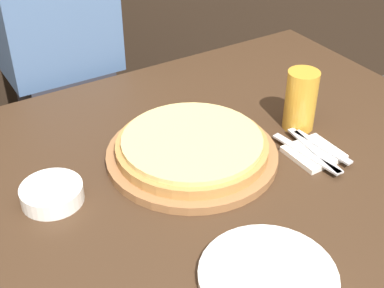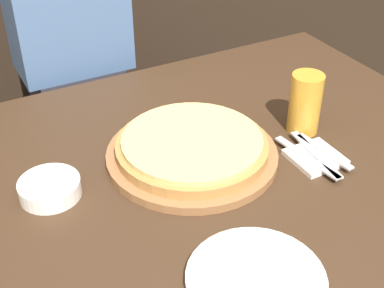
{
  "view_description": "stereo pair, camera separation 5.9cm",
  "coord_description": "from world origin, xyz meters",
  "px_view_note": "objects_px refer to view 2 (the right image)",
  "views": [
    {
      "loc": [
        -0.45,
        -0.8,
        1.48
      ],
      "look_at": [
        0.06,
        0.03,
        0.8
      ],
      "focal_mm": 50.0,
      "sensor_mm": 36.0,
      "label": 1
    },
    {
      "loc": [
        -0.4,
        -0.83,
        1.48
      ],
      "look_at": [
        0.06,
        0.03,
        0.8
      ],
      "focal_mm": 50.0,
      "sensor_mm": 36.0,
      "label": 2
    }
  ],
  "objects_px": {
    "side_bowl": "(50,188)",
    "beer_glass": "(305,101)",
    "fork": "(307,157)",
    "spoon": "(324,151)",
    "dinner_plate": "(256,280)",
    "diner_person": "(76,82)",
    "dinner_knife": "(316,154)",
    "pizza_on_board": "(192,149)"
  },
  "relations": [
    {
      "from": "spoon",
      "to": "dinner_plate",
      "type": "bearing_deg",
      "value": -145.5
    },
    {
      "from": "dinner_plate",
      "to": "side_bowl",
      "type": "relative_size",
      "value": 1.89
    },
    {
      "from": "dinner_plate",
      "to": "diner_person",
      "type": "distance_m",
      "value": 1.0
    },
    {
      "from": "dinner_knife",
      "to": "spoon",
      "type": "distance_m",
      "value": 0.03
    },
    {
      "from": "diner_person",
      "to": "side_bowl",
      "type": "bearing_deg",
      "value": -111.89
    },
    {
      "from": "spoon",
      "to": "side_bowl",
      "type": "bearing_deg",
      "value": 164.78
    },
    {
      "from": "dinner_knife",
      "to": "pizza_on_board",
      "type": "bearing_deg",
      "value": 151.0
    },
    {
      "from": "pizza_on_board",
      "to": "fork",
      "type": "relative_size",
      "value": 2.01
    },
    {
      "from": "pizza_on_board",
      "to": "fork",
      "type": "distance_m",
      "value": 0.26
    },
    {
      "from": "diner_person",
      "to": "spoon",
      "type": "bearing_deg",
      "value": -65.25
    },
    {
      "from": "dinner_plate",
      "to": "fork",
      "type": "distance_m",
      "value": 0.38
    },
    {
      "from": "spoon",
      "to": "dinner_knife",
      "type": "bearing_deg",
      "value": 180.0
    },
    {
      "from": "beer_glass",
      "to": "side_bowl",
      "type": "relative_size",
      "value": 1.17
    },
    {
      "from": "pizza_on_board",
      "to": "beer_glass",
      "type": "bearing_deg",
      "value": -4.23
    },
    {
      "from": "pizza_on_board",
      "to": "diner_person",
      "type": "xyz_separation_m",
      "value": [
        -0.08,
        0.62,
        -0.1
      ]
    },
    {
      "from": "pizza_on_board",
      "to": "spoon",
      "type": "distance_m",
      "value": 0.3
    },
    {
      "from": "side_bowl",
      "to": "fork",
      "type": "distance_m",
      "value": 0.56
    },
    {
      "from": "dinner_plate",
      "to": "spoon",
      "type": "xyz_separation_m",
      "value": [
        0.35,
        0.24,
        0.01
      ]
    },
    {
      "from": "side_bowl",
      "to": "fork",
      "type": "xyz_separation_m",
      "value": [
        0.54,
        -0.16,
        -0.0
      ]
    },
    {
      "from": "dinner_plate",
      "to": "fork",
      "type": "xyz_separation_m",
      "value": [
        0.3,
        0.24,
        0.01
      ]
    },
    {
      "from": "pizza_on_board",
      "to": "dinner_plate",
      "type": "relative_size",
      "value": 1.61
    },
    {
      "from": "dinner_plate",
      "to": "diner_person",
      "type": "xyz_separation_m",
      "value": [
        -0.0,
        1.0,
        -0.08
      ]
    },
    {
      "from": "beer_glass",
      "to": "fork",
      "type": "distance_m",
      "value": 0.15
    },
    {
      "from": "side_bowl",
      "to": "diner_person",
      "type": "height_order",
      "value": "diner_person"
    },
    {
      "from": "dinner_plate",
      "to": "pizza_on_board",
      "type": "bearing_deg",
      "value": 78.44
    },
    {
      "from": "pizza_on_board",
      "to": "diner_person",
      "type": "relative_size",
      "value": 0.28
    },
    {
      "from": "pizza_on_board",
      "to": "spoon",
      "type": "relative_size",
      "value": 2.37
    },
    {
      "from": "beer_glass",
      "to": "diner_person",
      "type": "bearing_deg",
      "value": 120.18
    },
    {
      "from": "dinner_plate",
      "to": "diner_person",
      "type": "height_order",
      "value": "diner_person"
    },
    {
      "from": "fork",
      "to": "spoon",
      "type": "height_order",
      "value": "same"
    },
    {
      "from": "dinner_plate",
      "to": "dinner_knife",
      "type": "xyz_separation_m",
      "value": [
        0.32,
        0.24,
        0.01
      ]
    },
    {
      "from": "beer_glass",
      "to": "dinner_knife",
      "type": "relative_size",
      "value": 0.78
    },
    {
      "from": "beer_glass",
      "to": "dinner_knife",
      "type": "distance_m",
      "value": 0.14
    },
    {
      "from": "dinner_plate",
      "to": "fork",
      "type": "relative_size",
      "value": 1.26
    },
    {
      "from": "beer_glass",
      "to": "dinner_plate",
      "type": "height_order",
      "value": "beer_glass"
    },
    {
      "from": "beer_glass",
      "to": "dinner_knife",
      "type": "xyz_separation_m",
      "value": [
        -0.05,
        -0.11,
        -0.07
      ]
    },
    {
      "from": "dinner_plate",
      "to": "dinner_knife",
      "type": "height_order",
      "value": "dinner_plate"
    },
    {
      "from": "side_bowl",
      "to": "dinner_knife",
      "type": "bearing_deg",
      "value": -15.87
    },
    {
      "from": "pizza_on_board",
      "to": "diner_person",
      "type": "height_order",
      "value": "diner_person"
    },
    {
      "from": "side_bowl",
      "to": "spoon",
      "type": "xyz_separation_m",
      "value": [
        0.59,
        -0.16,
        -0.0
      ]
    },
    {
      "from": "dinner_plate",
      "to": "side_bowl",
      "type": "xyz_separation_m",
      "value": [
        -0.24,
        0.4,
        0.01
      ]
    },
    {
      "from": "side_bowl",
      "to": "beer_glass",
      "type": "bearing_deg",
      "value": -4.34
    }
  ]
}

